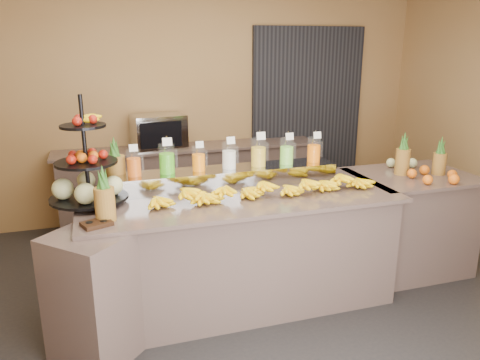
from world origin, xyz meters
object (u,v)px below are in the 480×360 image
pitcher_tray (229,177)px  oven_warmer (158,131)px  banana_heap (263,186)px  right_fruit_pile (426,169)px  condiment_caddy (97,224)px  fruit_stand (93,176)px

pitcher_tray → oven_warmer: oven_warmer is taller
banana_heap → right_fruit_pile: size_ratio=4.18×
banana_heap → condiment_caddy: 1.31m
pitcher_tray → oven_warmer: (-0.35, 1.67, 0.12)m
banana_heap → oven_warmer: (-0.54, 2.01, 0.12)m
condiment_caddy → right_fruit_pile: (2.85, 0.33, 0.06)m
banana_heap → fruit_stand: (-1.28, 0.21, 0.14)m
pitcher_tray → banana_heap: 0.38m
right_fruit_pile → oven_warmer: bearing=137.0°
right_fruit_pile → fruit_stand: bearing=176.7°
banana_heap → condiment_caddy: size_ratio=10.21×
pitcher_tray → right_fruit_pile: right_fruit_pile is taller
pitcher_tray → oven_warmer: 1.71m
oven_warmer → right_fruit_pile: bearing=-50.1°
banana_heap → condiment_caddy: bearing=-167.4°
pitcher_tray → oven_warmer: size_ratio=3.19×
fruit_stand → condiment_caddy: (0.00, -0.49, -0.20)m
fruit_stand → oven_warmer: bearing=80.4°
pitcher_tray → banana_heap: bearing=-61.6°
banana_heap → oven_warmer: size_ratio=3.24×
banana_heap → fruit_stand: 1.30m
fruit_stand → right_fruit_pile: bearing=9.6°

